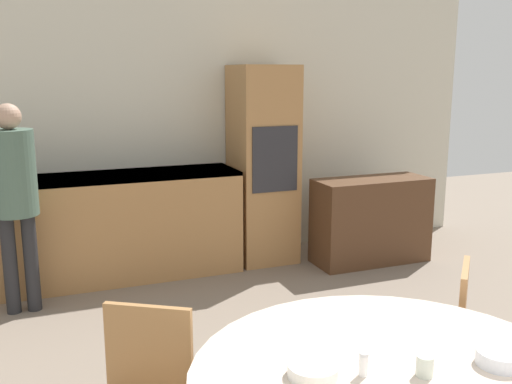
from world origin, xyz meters
TOP-DOWN VIEW (x-y plane):
  - wall_back at (0.00, 5.38)m, footprint 6.51×0.05m
  - kitchen_counter at (-0.96, 5.03)m, footprint 2.88×0.60m
  - oven_unit at (0.79, 5.04)m, footprint 0.55×0.59m
  - sideboard at (1.73, 4.58)m, footprint 1.11×0.45m
  - chair_far_right at (0.63, 2.23)m, footprint 0.57×0.57m
  - person_standing at (-1.39, 4.53)m, footprint 0.33×0.33m
  - cup at (-0.03, 1.53)m, footprint 0.06×0.06m
  - bowl_near at (-0.39, 1.67)m, footprint 0.18×0.18m
  - bowl_far at (0.28, 1.49)m, footprint 0.17×0.17m
  - salt_shaker at (-0.22, 1.61)m, footprint 0.03×0.03m

SIDE VIEW (x-z plane):
  - sideboard at x=1.73m, z-range 0.00..0.82m
  - kitchen_counter at x=-0.96m, z-range 0.01..0.95m
  - chair_far_right at x=0.63m, z-range 0.06..0.92m
  - bowl_near at x=-0.39m, z-range 0.76..0.80m
  - bowl_far at x=0.28m, z-range 0.76..0.81m
  - cup at x=-0.03m, z-range 0.76..0.83m
  - salt_shaker at x=-0.22m, z-range 0.76..0.85m
  - oven_unit at x=0.79m, z-range 0.00..1.87m
  - person_standing at x=-1.39m, z-range 0.19..1.77m
  - wall_back at x=0.00m, z-range 0.00..2.60m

